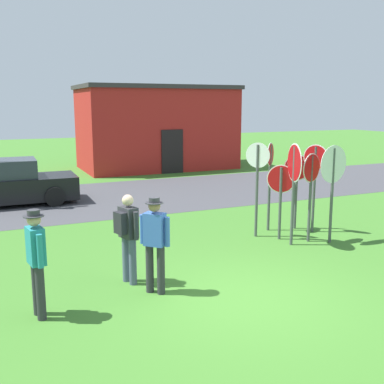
{
  "coord_description": "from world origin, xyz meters",
  "views": [
    {
      "loc": [
        -3.86,
        -6.42,
        3.32
      ],
      "look_at": [
        0.4,
        3.11,
        1.3
      ],
      "focal_mm": 42.91,
      "sensor_mm": 36.0,
      "label": 1
    }
  ],
  "objects_px": {
    "person_in_blue": "(155,240)",
    "person_near_signs": "(36,257)",
    "stop_sign_far_back": "(311,182)",
    "stop_sign_leaning_left": "(297,179)",
    "parked_car_on_street": "(7,184)",
    "stop_sign_rear_left": "(294,175)",
    "stop_sign_low_front": "(281,190)",
    "stop_sign_center_cluster": "(333,176)",
    "person_in_dark_shirt": "(128,232)",
    "stop_sign_rear_right": "(270,173)",
    "stop_sign_leaning_right": "(257,175)",
    "stop_sign_nearest": "(315,174)"
  },
  "relations": [
    {
      "from": "stop_sign_leaning_left",
      "to": "stop_sign_rear_left",
      "type": "bearing_deg",
      "value": -129.68
    },
    {
      "from": "person_in_dark_shirt",
      "to": "person_in_blue",
      "type": "bearing_deg",
      "value": -64.52
    },
    {
      "from": "stop_sign_rear_left",
      "to": "stop_sign_leaning_left",
      "type": "xyz_separation_m",
      "value": [
        0.97,
        1.17,
        -0.33
      ]
    },
    {
      "from": "parked_car_on_street",
      "to": "person_near_signs",
      "type": "bearing_deg",
      "value": -89.69
    },
    {
      "from": "stop_sign_low_front",
      "to": "person_near_signs",
      "type": "bearing_deg",
      "value": -161.36
    },
    {
      "from": "person_in_dark_shirt",
      "to": "stop_sign_leaning_left",
      "type": "bearing_deg",
      "value": 19.98
    },
    {
      "from": "stop_sign_rear_left",
      "to": "person_in_blue",
      "type": "xyz_separation_m",
      "value": [
        -3.91,
        -1.35,
        -0.7
      ]
    },
    {
      "from": "person_in_blue",
      "to": "person_near_signs",
      "type": "bearing_deg",
      "value": -175.95
    },
    {
      "from": "person_in_dark_shirt",
      "to": "stop_sign_nearest",
      "type": "bearing_deg",
      "value": 14.83
    },
    {
      "from": "stop_sign_leaning_right",
      "to": "stop_sign_center_cluster",
      "type": "xyz_separation_m",
      "value": [
        1.37,
        -1.16,
        0.06
      ]
    },
    {
      "from": "stop_sign_nearest",
      "to": "person_near_signs",
      "type": "height_order",
      "value": "stop_sign_nearest"
    },
    {
      "from": "stop_sign_center_cluster",
      "to": "person_in_dark_shirt",
      "type": "distance_m",
      "value": 5.26
    },
    {
      "from": "parked_car_on_street",
      "to": "person_near_signs",
      "type": "xyz_separation_m",
      "value": [
        0.05,
        -9.04,
        0.3
      ]
    },
    {
      "from": "person_near_signs",
      "to": "person_in_blue",
      "type": "distance_m",
      "value": 1.99
    },
    {
      "from": "stop_sign_nearest",
      "to": "stop_sign_low_front",
      "type": "relative_size",
      "value": 1.23
    },
    {
      "from": "stop_sign_center_cluster",
      "to": "person_in_dark_shirt",
      "type": "height_order",
      "value": "stop_sign_center_cluster"
    },
    {
      "from": "stop_sign_nearest",
      "to": "stop_sign_leaning_left",
      "type": "relative_size",
      "value": 1.14
    },
    {
      "from": "stop_sign_nearest",
      "to": "person_near_signs",
      "type": "relative_size",
      "value": 1.32
    },
    {
      "from": "parked_car_on_street",
      "to": "person_in_blue",
      "type": "bearing_deg",
      "value": -77.12
    },
    {
      "from": "stop_sign_rear_left",
      "to": "parked_car_on_street",
      "type": "bearing_deg",
      "value": 128.21
    },
    {
      "from": "person_in_dark_shirt",
      "to": "stop_sign_leaning_right",
      "type": "bearing_deg",
      "value": 23.65
    },
    {
      "from": "stop_sign_rear_left",
      "to": "stop_sign_low_front",
      "type": "bearing_deg",
      "value": 90.28
    },
    {
      "from": "stop_sign_rear_right",
      "to": "person_in_dark_shirt",
      "type": "xyz_separation_m",
      "value": [
        -4.43,
        -2.03,
        -0.56
      ]
    },
    {
      "from": "stop_sign_leaning_right",
      "to": "person_in_dark_shirt",
      "type": "relative_size",
      "value": 1.41
    },
    {
      "from": "stop_sign_leaning_left",
      "to": "person_near_signs",
      "type": "height_order",
      "value": "stop_sign_leaning_left"
    },
    {
      "from": "stop_sign_rear_left",
      "to": "person_in_dark_shirt",
      "type": "xyz_separation_m",
      "value": [
        -4.21,
        -0.71,
        -0.7
      ]
    },
    {
      "from": "stop_sign_low_front",
      "to": "stop_sign_far_back",
      "type": "xyz_separation_m",
      "value": [
        0.56,
        -0.43,
        0.21
      ]
    },
    {
      "from": "stop_sign_far_back",
      "to": "person_near_signs",
      "type": "bearing_deg",
      "value": -166.42
    },
    {
      "from": "stop_sign_rear_right",
      "to": "person_in_blue",
      "type": "bearing_deg",
      "value": -147.07
    },
    {
      "from": "stop_sign_rear_right",
      "to": "person_near_signs",
      "type": "xyz_separation_m",
      "value": [
        -6.11,
        -2.82,
        -0.56
      ]
    },
    {
      "from": "stop_sign_leaning_right",
      "to": "parked_car_on_street",
      "type": "bearing_deg",
      "value": 130.14
    },
    {
      "from": "stop_sign_leaning_right",
      "to": "person_in_blue",
      "type": "xyz_separation_m",
      "value": [
        -3.52,
        -2.31,
        -0.6
      ]
    },
    {
      "from": "person_in_blue",
      "to": "stop_sign_rear_left",
      "type": "bearing_deg",
      "value": 19.12
    },
    {
      "from": "stop_sign_rear_left",
      "to": "stop_sign_rear_right",
      "type": "xyz_separation_m",
      "value": [
        0.22,
        1.32,
        -0.14
      ]
    },
    {
      "from": "stop_sign_far_back",
      "to": "stop_sign_leaning_left",
      "type": "relative_size",
      "value": 1.08
    },
    {
      "from": "person_near_signs",
      "to": "person_in_dark_shirt",
      "type": "bearing_deg",
      "value": 24.91
    },
    {
      "from": "stop_sign_far_back",
      "to": "person_in_blue",
      "type": "xyz_separation_m",
      "value": [
        -4.46,
        -1.42,
        -0.48
      ]
    },
    {
      "from": "stop_sign_rear_left",
      "to": "stop_sign_rear_right",
      "type": "relative_size",
      "value": 1.04
    },
    {
      "from": "stop_sign_low_front",
      "to": "person_in_dark_shirt",
      "type": "height_order",
      "value": "stop_sign_low_front"
    },
    {
      "from": "parked_car_on_street",
      "to": "stop_sign_far_back",
      "type": "distance_m",
      "value": 9.94
    },
    {
      "from": "stop_sign_nearest",
      "to": "parked_car_on_street",
      "type": "bearing_deg",
      "value": 136.24
    },
    {
      "from": "stop_sign_center_cluster",
      "to": "person_in_dark_shirt",
      "type": "relative_size",
      "value": 1.4
    },
    {
      "from": "stop_sign_far_back",
      "to": "person_in_blue",
      "type": "relative_size",
      "value": 1.24
    },
    {
      "from": "stop_sign_far_back",
      "to": "person_in_dark_shirt",
      "type": "bearing_deg",
      "value": -170.75
    },
    {
      "from": "stop_sign_leaning_left",
      "to": "person_near_signs",
      "type": "distance_m",
      "value": 7.37
    },
    {
      "from": "stop_sign_rear_left",
      "to": "person_in_blue",
      "type": "relative_size",
      "value": 1.4
    },
    {
      "from": "stop_sign_far_back",
      "to": "stop_sign_rear_right",
      "type": "bearing_deg",
      "value": 104.86
    },
    {
      "from": "stop_sign_rear_left",
      "to": "person_near_signs",
      "type": "height_order",
      "value": "stop_sign_rear_left"
    },
    {
      "from": "stop_sign_rear_right",
      "to": "stop_sign_far_back",
      "type": "bearing_deg",
      "value": -75.14
    },
    {
      "from": "stop_sign_nearest",
      "to": "stop_sign_center_cluster",
      "type": "relative_size",
      "value": 0.97
    }
  ]
}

